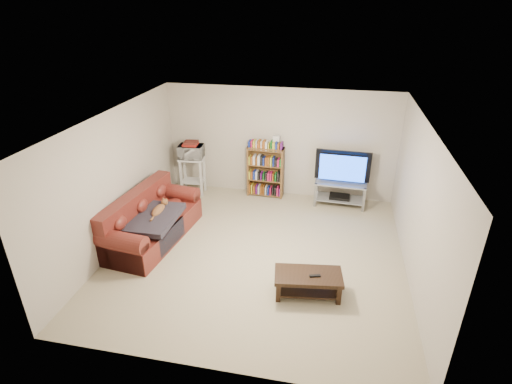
% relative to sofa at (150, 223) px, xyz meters
% --- Properties ---
extents(floor, '(5.00, 5.00, 0.00)m').
position_rel_sofa_xyz_m(floor, '(2.03, -0.10, -0.32)').
color(floor, '#BAAE8A').
rests_on(floor, ground).
extents(ceiling, '(5.00, 5.00, 0.00)m').
position_rel_sofa_xyz_m(ceiling, '(2.03, -0.10, 2.08)').
color(ceiling, white).
rests_on(ceiling, ground).
extents(wall_back, '(5.00, 0.00, 5.00)m').
position_rel_sofa_xyz_m(wall_back, '(2.03, 2.40, 0.88)').
color(wall_back, beige).
rests_on(wall_back, ground).
extents(wall_front, '(5.00, 0.00, 5.00)m').
position_rel_sofa_xyz_m(wall_front, '(2.03, -2.60, 0.88)').
color(wall_front, beige).
rests_on(wall_front, ground).
extents(wall_left, '(0.00, 5.00, 5.00)m').
position_rel_sofa_xyz_m(wall_left, '(-0.47, -0.10, 0.88)').
color(wall_left, beige).
rests_on(wall_left, ground).
extents(wall_right, '(0.00, 5.00, 5.00)m').
position_rel_sofa_xyz_m(wall_right, '(4.53, -0.10, 0.88)').
color(wall_right, beige).
rests_on(wall_right, ground).
extents(sofa, '(1.16, 2.22, 0.91)m').
position_rel_sofa_xyz_m(sofa, '(0.00, 0.00, 0.00)').
color(sofa, maroon).
rests_on(sofa, floor).
extents(blanket, '(0.86, 1.10, 0.19)m').
position_rel_sofa_xyz_m(blanket, '(0.16, -0.17, 0.22)').
color(blanket, '#29252F').
rests_on(blanket, sofa).
extents(cat, '(0.30, 0.60, 0.17)m').
position_rel_sofa_xyz_m(cat, '(0.19, 0.03, 0.28)').
color(cat, brown).
rests_on(cat, sofa).
extents(coffee_table, '(1.06, 0.63, 0.36)m').
position_rel_sofa_xyz_m(coffee_table, '(2.99, -0.99, -0.07)').
color(coffee_table, black).
rests_on(coffee_table, floor).
extents(remote, '(0.17, 0.09, 0.02)m').
position_rel_sofa_xyz_m(remote, '(3.08, -1.02, 0.05)').
color(remote, black).
rests_on(remote, coffee_table).
extents(tv_stand, '(1.09, 0.53, 0.53)m').
position_rel_sofa_xyz_m(tv_stand, '(3.41, 2.07, 0.04)').
color(tv_stand, '#999EA3').
rests_on(tv_stand, floor).
extents(television, '(1.15, 0.20, 0.66)m').
position_rel_sofa_xyz_m(television, '(3.41, 2.07, 0.55)').
color(television, black).
rests_on(television, tv_stand).
extents(dvd_player, '(0.44, 0.32, 0.06)m').
position_rel_sofa_xyz_m(dvd_player, '(3.41, 2.07, -0.13)').
color(dvd_player, black).
rests_on(dvd_player, tv_stand).
extents(bookshelf, '(0.81, 0.28, 1.15)m').
position_rel_sofa_xyz_m(bookshelf, '(1.76, 2.20, 0.28)').
color(bookshelf, brown).
rests_on(bookshelf, floor).
extents(shelf_clutter, '(0.59, 0.19, 0.28)m').
position_rel_sofa_xyz_m(shelf_clutter, '(1.86, 2.21, 0.94)').
color(shelf_clutter, silver).
rests_on(shelf_clutter, bookshelf).
extents(microwave_stand, '(0.56, 0.43, 0.86)m').
position_rel_sofa_xyz_m(microwave_stand, '(0.13, 2.01, 0.23)').
color(microwave_stand, silver).
rests_on(microwave_stand, floor).
extents(microwave, '(0.55, 0.40, 0.29)m').
position_rel_sofa_xyz_m(microwave, '(0.13, 2.01, 0.68)').
color(microwave, silver).
rests_on(microwave, microwave_stand).
extents(game_boxes, '(0.33, 0.30, 0.05)m').
position_rel_sofa_xyz_m(game_boxes, '(0.13, 2.01, 0.86)').
color(game_boxes, maroon).
rests_on(game_boxes, microwave).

